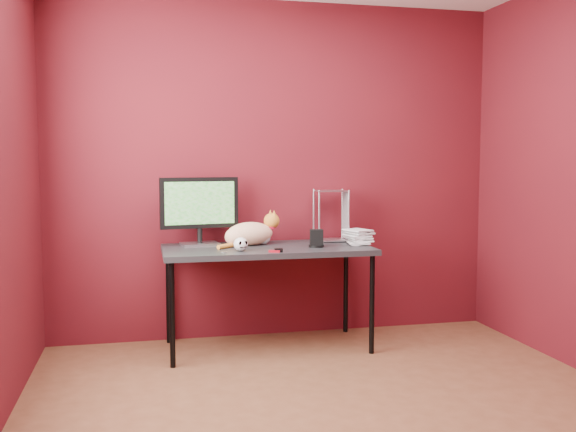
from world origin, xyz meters
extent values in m
cube|color=brown|center=(0.00, 0.00, 0.00)|extent=(3.50, 3.50, 0.01)
cube|color=#4D0E16|center=(0.00, 1.75, 1.30)|extent=(3.50, 0.02, 2.60)
cube|color=#4D0E16|center=(0.00, -1.75, 1.30)|extent=(3.50, 0.02, 2.60)
cube|color=black|center=(-0.15, 1.37, 0.73)|extent=(1.50, 0.70, 0.04)
cylinder|color=black|center=(-0.85, 1.07, 0.35)|extent=(0.04, 0.04, 0.71)
cylinder|color=black|center=(0.55, 1.07, 0.35)|extent=(0.04, 0.04, 0.71)
cylinder|color=black|center=(-0.85, 1.67, 0.35)|extent=(0.04, 0.04, 0.71)
cylinder|color=black|center=(0.55, 1.67, 0.35)|extent=(0.04, 0.04, 0.71)
cube|color=#B1B2B6|center=(-0.62, 1.55, 0.76)|extent=(0.29, 0.23, 0.02)
cylinder|color=black|center=(-0.62, 1.55, 0.83)|extent=(0.04, 0.04, 0.11)
cube|color=black|center=(-0.62, 1.55, 1.07)|extent=(0.58, 0.12, 0.37)
cube|color=#124613|center=(-0.62, 1.55, 1.07)|extent=(0.51, 0.08, 0.31)
ellipsoid|color=orange|center=(-0.26, 1.48, 0.84)|extent=(0.41, 0.29, 0.17)
ellipsoid|color=orange|center=(-0.36, 1.45, 0.82)|extent=(0.21, 0.20, 0.14)
sphere|color=silver|center=(-0.16, 1.51, 0.81)|extent=(0.12, 0.12, 0.12)
sphere|color=orange|center=(-0.08, 1.53, 0.92)|extent=(0.12, 0.12, 0.12)
cone|color=orange|center=(-0.07, 1.51, 0.98)|extent=(0.04, 0.04, 0.05)
cone|color=orange|center=(-0.09, 1.56, 0.98)|extent=(0.04, 0.04, 0.05)
cylinder|color=red|center=(-0.10, 1.53, 0.87)|extent=(0.09, 0.09, 0.01)
cylinder|color=orange|center=(-0.44, 1.37, 0.77)|extent=(0.17, 0.15, 0.03)
ellipsoid|color=silver|center=(-0.37, 1.19, 0.80)|extent=(0.10, 0.10, 0.09)
ellipsoid|color=black|center=(-0.39, 1.15, 0.81)|extent=(0.02, 0.01, 0.03)
ellipsoid|color=black|center=(-0.35, 1.15, 0.81)|extent=(0.02, 0.01, 0.03)
cube|color=black|center=(-0.37, 1.15, 0.78)|extent=(0.05, 0.02, 0.00)
cylinder|color=black|center=(0.20, 1.28, 0.76)|extent=(0.11, 0.11, 0.02)
cube|color=black|center=(0.20, 1.28, 0.82)|extent=(0.10, 0.09, 0.11)
imported|color=beige|center=(0.48, 1.38, 0.85)|extent=(0.18, 0.23, 0.20)
imported|color=beige|center=(0.48, 1.38, 1.06)|extent=(0.16, 0.21, 0.20)
imported|color=beige|center=(0.48, 1.38, 1.26)|extent=(0.16, 0.21, 0.20)
imported|color=beige|center=(0.48, 1.38, 1.46)|extent=(0.18, 0.22, 0.20)
imported|color=beige|center=(0.48, 1.38, 1.67)|extent=(0.20, 0.23, 0.20)
imported|color=beige|center=(0.48, 1.38, 1.87)|extent=(0.21, 0.24, 0.20)
cylinder|color=#B1B2B6|center=(0.28, 1.49, 0.95)|extent=(0.01, 0.01, 0.40)
cylinder|color=#B1B2B6|center=(0.51, 1.49, 0.95)|extent=(0.01, 0.01, 0.40)
cylinder|color=#B1B2B6|center=(0.28, 1.68, 0.95)|extent=(0.01, 0.01, 0.40)
cylinder|color=#B1B2B6|center=(0.51, 1.68, 0.95)|extent=(0.01, 0.01, 0.40)
cube|color=#B1B2B6|center=(0.40, 1.58, 0.76)|extent=(0.24, 0.20, 0.01)
cube|color=#B1B2B6|center=(0.40, 1.58, 1.14)|extent=(0.24, 0.20, 0.01)
cube|color=maroon|center=(-0.16, 1.08, 0.76)|extent=(0.08, 0.05, 0.02)
cube|color=black|center=(-0.13, 1.09, 0.76)|extent=(0.06, 0.04, 0.03)
cylinder|color=#B1B2B6|center=(-0.49, 1.17, 0.75)|extent=(0.05, 0.05, 0.00)
camera|label=1|loc=(-1.03, -3.17, 1.38)|focal=40.00mm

